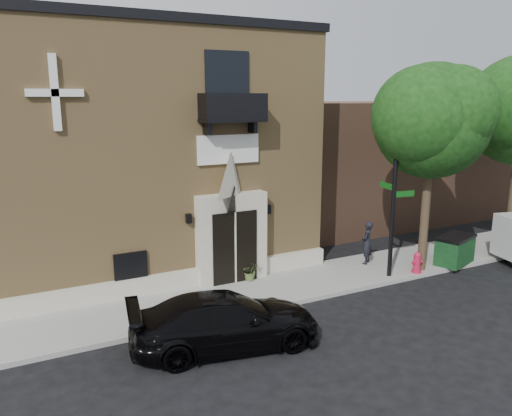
% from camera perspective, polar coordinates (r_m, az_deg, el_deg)
% --- Properties ---
extents(ground, '(120.00, 120.00, 0.00)m').
position_cam_1_polar(ground, '(16.68, 4.44, -11.08)').
color(ground, black).
rests_on(ground, ground).
extents(sidewalk, '(42.00, 3.00, 0.15)m').
position_cam_1_polar(sidewalk, '(18.31, 4.67, -8.60)').
color(sidewalk, gray).
rests_on(sidewalk, ground).
extents(church, '(12.20, 11.01, 9.30)m').
position_cam_1_polar(church, '(21.63, -13.51, 6.82)').
color(church, '#A7834F').
rests_on(church, ground).
extents(neighbour_building, '(18.00, 8.00, 6.40)m').
position_cam_1_polar(neighbour_building, '(29.96, 15.25, 5.50)').
color(neighbour_building, brown).
rests_on(neighbour_building, ground).
extents(street_tree_left, '(4.97, 4.38, 7.77)m').
position_cam_1_polar(street_tree_left, '(19.40, 19.77, 9.46)').
color(street_tree_left, '#38281C').
rests_on(street_tree_left, sidewalk).
extents(black_sedan, '(5.45, 2.93, 1.50)m').
position_cam_1_polar(black_sedan, '(13.87, -3.47, -12.77)').
color(black_sedan, black).
rests_on(black_sedan, ground).
extents(street_sign, '(0.95, 1.00, 5.97)m').
position_cam_1_polar(street_sign, '(18.69, 15.48, 1.25)').
color(street_sign, black).
rests_on(street_sign, sidewalk).
extents(fire_hydrant, '(0.47, 0.37, 0.82)m').
position_cam_1_polar(fire_hydrant, '(19.94, 17.92, -5.95)').
color(fire_hydrant, '#BB1A3C').
rests_on(fire_hydrant, sidewalk).
extents(dumpster, '(1.97, 1.48, 1.14)m').
position_cam_1_polar(dumpster, '(21.49, 21.77, -4.41)').
color(dumpster, black).
rests_on(dumpster, sidewalk).
extents(planter, '(0.66, 0.58, 0.70)m').
position_cam_1_polar(planter, '(18.26, -0.67, -7.19)').
color(planter, '#577033').
rests_on(planter, sidewalk).
extents(pedestrian_near, '(0.75, 0.71, 1.73)m').
position_cam_1_polar(pedestrian_near, '(20.35, 12.57, -3.88)').
color(pedestrian_near, black).
rests_on(pedestrian_near, sidewalk).
extents(pedestrian_far, '(0.85, 1.02, 1.89)m').
position_cam_1_polar(pedestrian_far, '(25.33, 27.06, -1.55)').
color(pedestrian_far, black).
rests_on(pedestrian_far, sidewalk).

